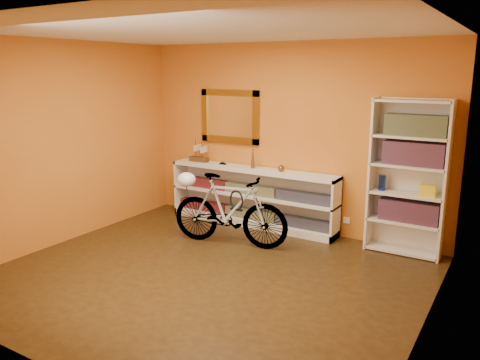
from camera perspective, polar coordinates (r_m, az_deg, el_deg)
The scene contains 24 objects.
floor at distance 5.38m, azimuth -3.96°, elevation -11.41°, with size 4.50×4.00×0.01m, color black.
ceiling at distance 4.92m, azimuth -4.45°, elevation 17.49°, with size 4.50×4.00×0.01m, color silver.
back_wall at distance 6.70m, azimuth 5.84°, elevation 5.07°, with size 4.50×0.01×2.60m, color #BE661C.
left_wall at distance 6.55m, azimuth -20.53°, elevation 4.12°, with size 0.01×4.00×2.60m, color #BE661C.
right_wall at distance 4.13m, azimuth 22.19°, elevation -0.79°, with size 0.01×4.00×2.60m, color #BE661C.
gilt_mirror at distance 7.10m, azimuth -1.25°, elevation 7.60°, with size 0.98×0.06×0.78m, color olive.
wall_socket at distance 6.58m, azimuth 12.65°, elevation -4.71°, with size 0.09×0.01×0.09m, color silver.
console_unit at distance 6.93m, azimuth 1.41°, elevation -1.99°, with size 2.60×0.35×0.85m, color silver, non-canonical shape.
cd_row_lower at distance 6.98m, azimuth 1.31°, elevation -4.05°, with size 2.50×0.13×0.14m, color black.
cd_row_upper at distance 6.88m, azimuth 1.33°, elevation -1.15°, with size 2.50×0.13×0.14m, color navy.
model_ship at distance 7.30m, azimuth -4.96°, elevation 3.58°, with size 0.30×0.11×0.36m, color #3B2510, non-canonical shape.
toy_car at distance 7.09m, azimuth -2.05°, elevation 1.87°, with size 0.00×0.00×0.00m, color black.
bronze_ornament at distance 6.79m, azimuth 1.54°, elevation 2.89°, with size 0.06×0.06×0.35m, color brown.
decorative_orb at distance 6.61m, azimuth 4.95°, elevation 1.41°, with size 0.09×0.09×0.09m, color brown.
bookcase at distance 6.08m, azimuth 19.43°, elevation 0.22°, with size 0.90×0.30×1.90m, color silver, non-canonical shape.
book_row_a at distance 6.17m, azimuth 19.60°, elevation -3.51°, with size 0.70×0.22×0.26m, color maroon.
book_row_b at distance 6.01m, azimuth 20.11°, elevation 3.00°, with size 0.70×0.22×0.28m, color maroon.
book_row_c at distance 5.97m, azimuth 20.36°, elevation 6.16°, with size 0.70×0.22×0.25m, color navy.
travel_mug at distance 6.14m, azimuth 16.64°, elevation -0.31°, with size 0.08×0.08×0.19m, color navy.
red_tin at distance 6.05m, azimuth 18.07°, elevation 6.04°, with size 0.13×0.13×0.17m, color maroon.
yellow_bag at distance 6.02m, azimuth 21.59°, elevation -1.20°, with size 0.18×0.12×0.14m, color yellow.
bicycle at distance 6.12m, azimuth -1.24°, elevation -3.62°, with size 1.59×0.41×0.93m, color silver.
helmet at distance 6.27m, azimuth -6.42°, elevation 0.07°, with size 0.25×0.24×0.19m, color white.
u_lock at distance 6.05m, azimuth -0.43°, elevation -2.44°, with size 0.20×0.20×0.02m, color black.
Camera 1 is at (2.86, -3.99, 2.22)m, focal length 35.65 mm.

